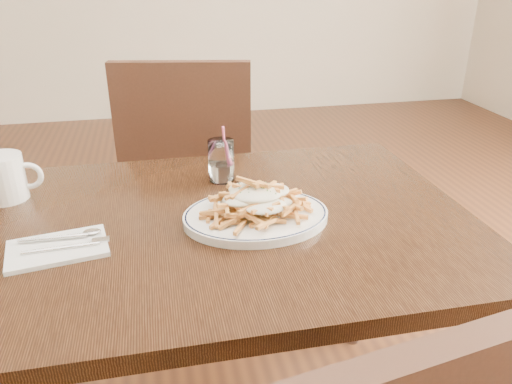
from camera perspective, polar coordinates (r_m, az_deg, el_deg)
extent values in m
cube|color=black|center=(1.13, -5.67, -3.99)|extent=(1.20, 0.80, 0.04)
cylinder|color=black|center=(1.69, -25.83, -11.02)|extent=(0.05, 0.05, 0.71)
cylinder|color=black|center=(1.75, 11.78, -7.47)|extent=(0.05, 0.05, 0.71)
cube|color=#321A10|center=(2.00, -7.16, 0.82)|extent=(0.53, 0.53, 0.04)
cube|color=#321A10|center=(1.71, -8.29, 6.31)|extent=(0.46, 0.13, 0.50)
cylinder|color=#321A10|center=(2.27, -1.46, -2.75)|extent=(0.04, 0.04, 0.45)
cylinder|color=#321A10|center=(2.31, -11.22, -2.79)|extent=(0.04, 0.04, 0.45)
cylinder|color=#321A10|center=(1.93, -1.50, -8.13)|extent=(0.04, 0.04, 0.45)
cylinder|color=#321A10|center=(1.98, -13.02, -8.05)|extent=(0.04, 0.04, 0.45)
torus|color=black|center=(1.11, 0.00, -2.53)|extent=(0.36, 0.36, 0.01)
ellipsoid|color=white|center=(1.08, 0.00, 0.04)|extent=(0.19, 0.17, 0.03)
cube|color=silver|center=(1.08, -21.74, -6.00)|extent=(0.21, 0.16, 0.01)
cylinder|color=white|center=(1.30, -4.00, 3.62)|extent=(0.07, 0.07, 0.11)
cylinder|color=white|center=(1.31, -3.96, 2.37)|extent=(0.06, 0.06, 0.04)
cylinder|color=#F65D8E|center=(1.30, -3.60, 4.66)|extent=(0.02, 0.04, 0.14)
cylinder|color=white|center=(1.34, -26.91, 1.47)|extent=(0.10, 0.10, 0.11)
torus|color=white|center=(1.32, -24.55, 1.69)|extent=(0.07, 0.01, 0.07)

